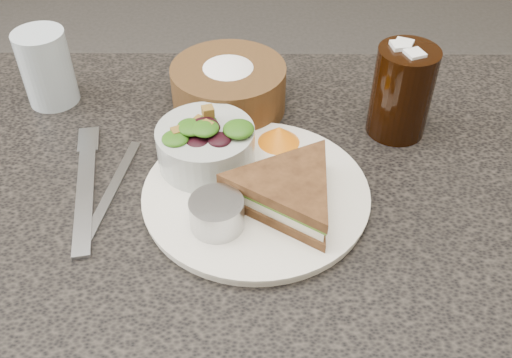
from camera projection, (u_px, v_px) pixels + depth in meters
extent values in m
cylinder|color=silver|center=(256.00, 194.00, 0.68)|extent=(0.27, 0.27, 0.01)
cylinder|color=#A6A8AA|center=(217.00, 214.00, 0.62)|extent=(0.08, 0.08, 0.04)
cone|color=orange|center=(279.00, 135.00, 0.74)|extent=(0.07, 0.07, 0.02)
cube|color=#ABAFB5|center=(85.00, 193.00, 0.69)|extent=(0.06, 0.21, 0.01)
cube|color=#97999C|center=(112.00, 191.00, 0.69)|extent=(0.04, 0.19, 0.00)
cylinder|color=#B1C2CF|center=(47.00, 68.00, 0.80)|extent=(0.09, 0.09, 0.11)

